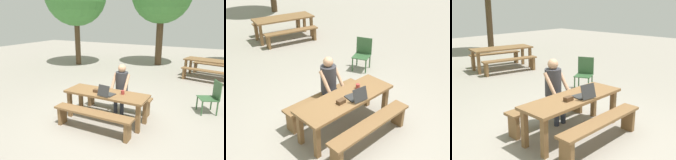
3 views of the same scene
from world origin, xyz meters
TOP-DOWN VIEW (x-y plane):
  - ground_plane at (0.00, 0.00)m, footprint 30.00×30.00m
  - picnic_table_front at (0.00, 0.00)m, footprint 2.00×0.67m
  - bench_near at (0.00, -0.63)m, footprint 1.86×0.30m
  - bench_far at (0.00, 0.63)m, footprint 1.86×0.30m
  - laptop at (0.10, -0.18)m, footprint 0.34×0.38m
  - small_pouch at (-0.21, -0.08)m, footprint 0.16×0.09m
  - coffee_mug at (0.40, 0.08)m, footprint 0.08×0.08m
  - person_seated at (0.12, 0.59)m, footprint 0.43×0.42m
  - plastic_chair at (2.23, 1.59)m, footprint 0.58×0.58m
  - picnic_table_mid at (2.04, 5.21)m, footprint 2.20×1.23m
  - bench_mid_south at (1.90, 4.54)m, footprint 1.89×0.68m
  - bench_mid_north at (2.19, 5.89)m, footprint 1.89×0.68m

SIDE VIEW (x-z plane):
  - ground_plane at x=0.00m, z-range 0.00..0.00m
  - bench_near at x=0.00m, z-range 0.12..0.58m
  - bench_far at x=0.00m, z-range 0.12..0.58m
  - bench_mid_south at x=1.90m, z-range 0.12..0.60m
  - bench_mid_north at x=2.19m, z-range 0.12..0.60m
  - plastic_chair at x=2.23m, z-range 0.02..0.89m
  - picnic_table_front at x=0.00m, z-range 0.24..0.95m
  - picnic_table_mid at x=2.04m, z-range 0.28..1.05m
  - small_pouch at x=-0.21m, z-range 0.70..0.77m
  - coffee_mug at x=0.40m, z-range 0.70..0.79m
  - person_seated at x=0.12m, z-range 0.12..1.39m
  - laptop at x=0.10m, z-range 0.64..0.90m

